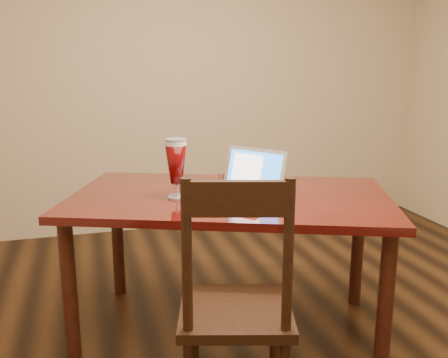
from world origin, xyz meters
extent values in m
cube|color=tan|center=(0.00, 2.50, 1.35)|extent=(4.50, 0.01, 2.70)
cube|color=#4E0B0A|center=(-0.22, 0.58, 0.78)|extent=(1.95, 1.53, 0.04)
cylinder|color=#38170E|center=(-1.09, 0.49, 0.38)|extent=(0.08, 0.08, 0.76)
cylinder|color=#38170E|center=(0.35, -0.07, 0.38)|extent=(0.08, 0.08, 0.76)
cylinder|color=#38170E|center=(-0.80, 1.23, 0.38)|extent=(0.08, 0.08, 0.76)
cylinder|color=#38170E|center=(0.64, 0.67, 0.38)|extent=(0.08, 0.08, 0.76)
cube|color=#AE1810|center=(-0.25, 0.39, 0.81)|extent=(0.54, 0.46, 0.00)
cube|color=silver|center=(-0.25, 0.39, 0.81)|extent=(0.48, 0.41, 0.00)
cube|color=silver|center=(-0.24, 0.39, 0.82)|extent=(0.42, 0.44, 0.02)
cube|color=silver|center=(-0.20, 0.42, 0.83)|extent=(0.27, 0.30, 0.00)
cube|color=#ADACB1|center=(-0.29, 0.35, 0.83)|extent=(0.11, 0.11, 0.00)
cube|color=silver|center=(-0.11, 0.49, 0.95)|extent=(0.28, 0.33, 0.24)
cube|color=blue|center=(-0.12, 0.49, 0.95)|extent=(0.24, 0.28, 0.20)
cube|color=white|center=(-0.15, 0.52, 0.95)|extent=(0.15, 0.17, 0.17)
cylinder|color=silver|center=(-0.51, 0.59, 0.81)|extent=(0.10, 0.10, 0.01)
cylinder|color=silver|center=(-0.51, 0.59, 0.85)|extent=(0.02, 0.02, 0.07)
cylinder|color=beige|center=(-0.51, 0.59, 1.10)|extent=(0.11, 0.11, 0.02)
cylinder|color=silver|center=(-0.51, 0.59, 1.12)|extent=(0.11, 0.11, 0.01)
cylinder|color=silver|center=(-0.15, 0.95, 0.83)|extent=(0.06, 0.06, 0.04)
cylinder|color=silver|center=(-0.10, 0.95, 0.83)|extent=(0.06, 0.06, 0.04)
cube|color=black|center=(-0.40, -0.10, 0.48)|extent=(0.57, 0.56, 0.04)
cylinder|color=black|center=(-0.53, 0.13, 0.23)|extent=(0.04, 0.04, 0.46)
cylinder|color=black|center=(-0.16, 0.03, 0.23)|extent=(0.04, 0.04, 0.46)
cylinder|color=black|center=(-0.63, -0.22, 0.80)|extent=(0.04, 0.04, 0.60)
cylinder|color=black|center=(-0.26, -0.32, 0.80)|extent=(0.04, 0.04, 0.60)
cube|color=black|center=(-0.44, -0.27, 1.03)|extent=(0.37, 0.13, 0.13)
camera|label=1|loc=(-0.97, -1.93, 1.51)|focal=40.00mm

